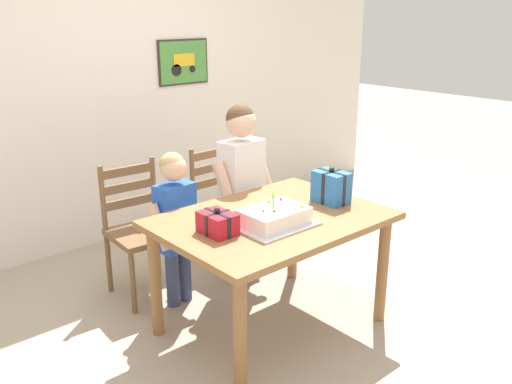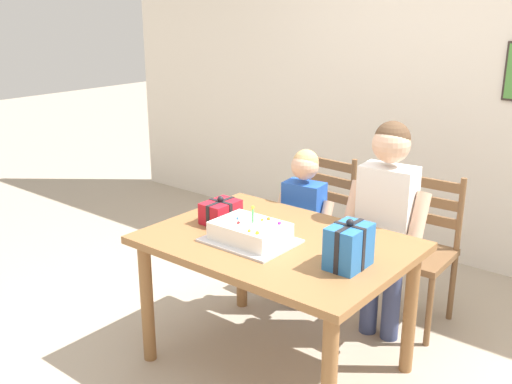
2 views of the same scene
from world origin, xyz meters
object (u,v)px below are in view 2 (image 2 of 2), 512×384
object	(u,v)px
dining_table	(277,257)
chair_right	(417,250)
birthday_cake	(250,233)
child_older	(387,211)
gift_box_beside_cake	(221,212)
gift_box_red_large	(349,246)
chair_left	(316,223)
child_younger	(304,214)

from	to	relation	value
dining_table	chair_right	size ratio (longest dim) A/B	1.43
birthday_cake	child_older	distance (m)	0.83
dining_table	gift_box_beside_cake	bearing A→B (deg)	178.79
gift_box_red_large	chair_right	xyz separation A→B (m)	(-0.08, 0.98, -0.37)
dining_table	chair_left	size ratio (longest dim) A/B	1.43
chair_right	child_older	bearing A→B (deg)	-103.96
chair_right	child_older	size ratio (longest dim) A/B	0.71
gift_box_beside_cake	chair_right	distance (m)	1.24
dining_table	chair_right	distance (m)	1.01
dining_table	child_younger	distance (m)	0.68
chair_left	child_older	bearing A→B (deg)	-24.30
chair_left	child_younger	size ratio (longest dim) A/B	0.88
birthday_cake	chair_right	bearing A→B (deg)	66.29
dining_table	birthday_cake	size ratio (longest dim) A/B	2.99
dining_table	child_older	world-z (taller)	child_older
child_younger	child_older	bearing A→B (deg)	-0.06
gift_box_beside_cake	child_younger	bearing A→B (deg)	78.15
dining_table	gift_box_red_large	bearing A→B (deg)	-7.25
dining_table	gift_box_beside_cake	size ratio (longest dim) A/B	6.23
dining_table	child_older	size ratio (longest dim) A/B	1.02
gift_box_beside_cake	chair_left	world-z (taller)	chair_left
dining_table	chair_left	bearing A→B (deg)	111.52
chair_left	child_older	world-z (taller)	child_older
gift_box_red_large	chair_right	size ratio (longest dim) A/B	0.26
dining_table	chair_left	distance (m)	1.01
chair_left	gift_box_beside_cake	bearing A→B (deg)	-91.96
birthday_cake	gift_box_beside_cake	xyz separation A→B (m)	(-0.31, 0.12, 0.01)
gift_box_red_large	child_younger	bearing A→B (deg)	136.19
dining_table	gift_box_beside_cake	xyz separation A→B (m)	(-0.40, 0.01, 0.16)
child_older	chair_right	bearing A→B (deg)	76.04
chair_left	child_older	xyz separation A→B (m)	(0.66, -0.30, 0.32)
birthday_cake	child_younger	world-z (taller)	child_younger
birthday_cake	gift_box_red_large	xyz separation A→B (m)	(0.54, 0.05, 0.05)
gift_box_red_large	child_younger	world-z (taller)	child_younger
gift_box_red_large	chair_left	world-z (taller)	gift_box_red_large
gift_box_red_large	gift_box_beside_cake	size ratio (longest dim) A/B	1.12
gift_box_beside_cake	chair_left	bearing A→B (deg)	88.04
dining_table	gift_box_red_large	size ratio (longest dim) A/B	5.58
dining_table	child_older	distance (m)	0.71
child_older	child_younger	size ratio (longest dim) A/B	1.23
gift_box_red_large	child_older	bearing A→B (deg)	102.94
dining_table	birthday_cake	bearing A→B (deg)	-129.00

